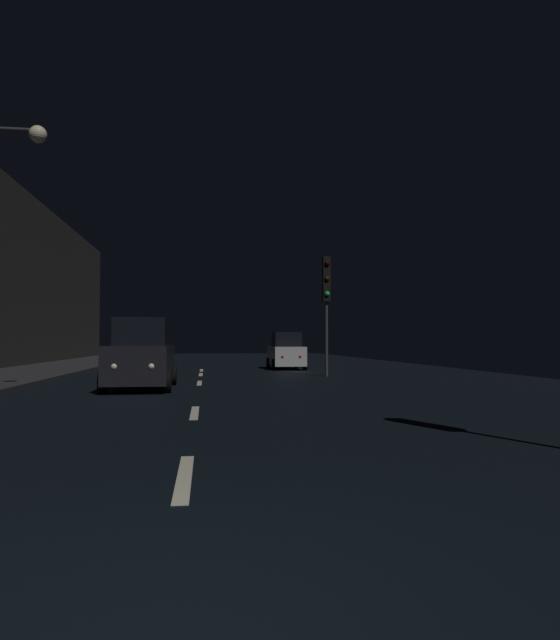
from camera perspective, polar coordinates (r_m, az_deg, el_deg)
name	(u,v)px	position (r m, az deg, el deg)	size (l,w,h in m)	color
ground	(201,372)	(27.91, -7.79, -5.13)	(27.46, 84.00, 0.02)	black
sidewalk_left	(37,371)	(28.97, -22.91, -4.70)	(4.40, 84.00, 0.15)	#28282B
lane_centerline	(199,387)	(18.81, -8.03, -6.55)	(0.16, 25.14, 0.01)	beige
traffic_light_far_right	(326,289)	(24.30, 4.62, 3.09)	(0.32, 0.46, 5.03)	#38383A
car_approaching_headlights	(142,356)	(18.40, -13.52, -3.52)	(2.00, 4.33, 2.18)	black
car_parked_right_far	(286,352)	(30.56, 0.61, -3.20)	(1.77, 3.84, 1.94)	silver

